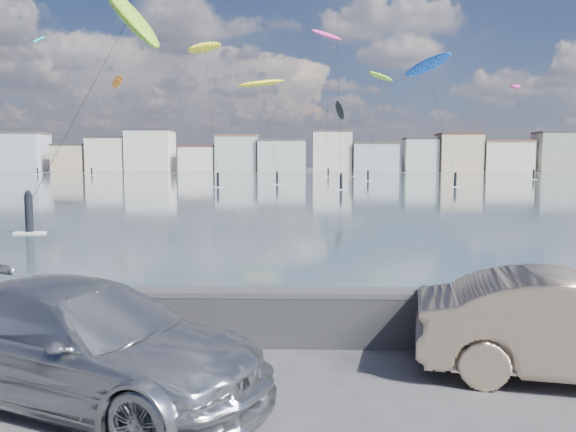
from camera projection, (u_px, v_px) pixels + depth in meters
name	position (u px, v px, depth m)	size (l,w,h in m)	color
ground	(203.00, 413.00, 7.29)	(700.00, 700.00, 0.00)	#333335
bay_water	(296.00, 181.00, 98.34)	(500.00, 177.00, 0.00)	#31484F
far_shore_strip	(300.00, 171.00, 206.31)	(500.00, 60.00, 0.00)	#4C473D
seawall	(230.00, 314.00, 9.92)	(400.00, 0.36, 1.08)	#28282B
far_buildings	(304.00, 154.00, 191.77)	(240.79, 13.26, 14.60)	beige
car_silver	(82.00, 342.00, 7.69)	(2.24, 5.50, 1.60)	#AAADB1
kitesurfer_0	(428.00, 68.00, 79.44)	(6.91, 10.26, 18.93)	blue
kitesurfer_2	(261.00, 84.00, 95.32)	(9.13, 18.55, 18.00)	yellow
kitesurfer_3	(327.00, 36.00, 130.03)	(9.49, 15.11, 34.07)	#E5338C
kitesurfer_4	(129.00, 17.00, 39.48)	(7.64, 20.19, 17.42)	#8CD826
kitesurfer_5	(381.00, 78.00, 103.05)	(7.12, 11.60, 19.98)	#8CD826
kitesurfer_7	(340.00, 112.00, 142.89)	(4.87, 18.32, 19.22)	black
kitesurfer_8	(516.00, 88.00, 120.50)	(5.32, 19.01, 20.75)	#E5338C
kitesurfer_14	(205.00, 49.00, 83.00)	(6.95, 16.61, 22.30)	yellow
kitesurfer_15	(39.00, 42.00, 156.13)	(3.42, 10.77, 39.77)	#19BFBF
kitesurfer_16	(117.00, 84.00, 148.32)	(6.50, 16.59, 26.42)	orange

